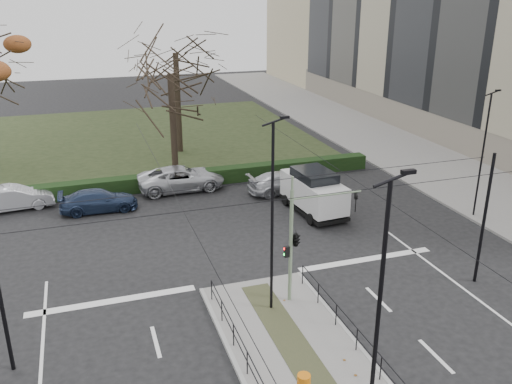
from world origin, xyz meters
TOP-DOWN VIEW (x-y plane):
  - ground at (0.00, 0.00)m, footprint 140.00×140.00m
  - sidewalk_east at (18.00, 22.00)m, footprint 8.00×90.00m
  - park at (-6.00, 32.00)m, footprint 38.00×26.00m
  - hedge at (-6.00, 18.60)m, footprint 38.00×1.00m
  - apartment_block at (27.97, 23.97)m, footprint 13.09×52.10m
  - median_railing at (0.00, -2.60)m, footprint 4.14×13.24m
  - catenary at (0.00, 1.62)m, footprint 20.00×34.00m
  - traffic_light at (1.32, 2.98)m, footprint 3.32×1.89m
  - litter_bin at (-0.81, -2.84)m, footprint 0.42×0.42m
  - streetlamp_median_near at (0.18, -5.07)m, footprint 0.69×0.14m
  - streetlamp_median_far at (0.11, 2.62)m, footprint 0.66×0.14m
  - streetlamp_sidewalk at (14.52, 8.16)m, footprint 0.60×0.12m
  - parked_car_second at (-10.70, 17.70)m, footprint 4.56×2.06m
  - parked_car_third at (-5.96, 15.90)m, footprint 4.50×1.89m
  - parked_car_fourth at (-0.62, 17.97)m, footprint 5.66×2.71m
  - white_van at (6.00, 11.75)m, footprint 2.55×5.06m
  - bare_tree_center at (0.96, 26.72)m, footprint 8.40×8.40m
  - bare_tree_near at (-0.56, 20.36)m, footprint 5.70×5.70m
  - parked_car_fifth at (5.53, 15.41)m, footprint 4.71×2.04m

SIDE VIEW (x-z plane):
  - ground at x=0.00m, z-range 0.00..0.00m
  - park at x=-6.00m, z-range 0.00..0.10m
  - sidewalk_east at x=18.00m, z-range 0.00..0.14m
  - hedge at x=-6.00m, z-range 0.00..1.00m
  - parked_car_third at x=-5.96m, z-range 0.00..1.30m
  - parked_car_fifth at x=5.53m, z-range 0.00..1.35m
  - parked_car_second at x=-10.70m, z-range 0.00..1.45m
  - parked_car_fourth at x=-0.62m, z-range 0.00..1.56m
  - litter_bin at x=-0.81m, z-range 0.37..1.45m
  - median_railing at x=0.00m, z-range 0.52..1.44m
  - white_van at x=6.00m, z-range 0.05..2.62m
  - traffic_light at x=1.32m, z-range 0.54..5.42m
  - catenary at x=0.00m, z-range 0.42..6.42m
  - streetlamp_sidewalk at x=14.52m, z-range 0.20..7.38m
  - streetlamp_median_far at x=0.11m, z-range 0.21..8.12m
  - streetlamp_median_near at x=0.18m, z-range 0.21..8.45m
  - bare_tree_near at x=-0.56m, z-range 1.95..11.37m
  - bare_tree_center at x=0.96m, z-range 2.13..12.41m
  - apartment_block at x=27.97m, z-range -0.43..21.22m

